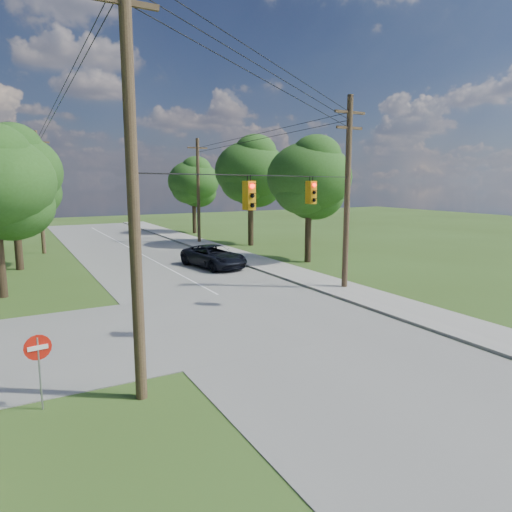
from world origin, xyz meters
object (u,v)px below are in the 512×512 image
pole_sw (132,172)px  pole_ne (347,191)px  pole_north_e (198,190)px  do_not_enter_sign (38,355)px  pole_north_w (40,192)px  car_main_north (214,256)px

pole_sw → pole_ne: 15.51m
pole_sw → pole_north_e: bearing=65.5°
pole_north_e → do_not_enter_sign: pole_north_e is taller
pole_sw → do_not_enter_sign: pole_sw is taller
pole_ne → pole_north_w: size_ratio=1.05×
pole_north_w → do_not_enter_sign: pole_north_w is taller
pole_north_w → pole_ne: bearing=-57.7°
pole_sw → pole_ne: (13.50, 7.60, -0.76)m
pole_north_e → pole_north_w: 13.90m
pole_ne → pole_north_w: (-13.90, 22.00, -0.34)m
do_not_enter_sign → car_main_north: bearing=46.8°
pole_north_w → do_not_enter_sign: (-2.09, -29.00, -3.60)m
pole_sw → do_not_enter_sign: (-2.49, 0.60, -4.70)m
pole_sw → pole_north_e: (13.50, 29.60, -1.10)m
pole_ne → pole_north_e: 22.00m
pole_ne → car_main_north: bearing=112.8°
pole_north_e → car_main_north: bearing=-107.3°
pole_ne → do_not_enter_sign: pole_ne is taller
do_not_enter_sign → pole_north_e: bearing=54.3°
car_main_north → pole_north_w: bearing=117.5°
pole_sw → car_main_north: bearing=60.6°
pole_sw → car_main_north: 20.21m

